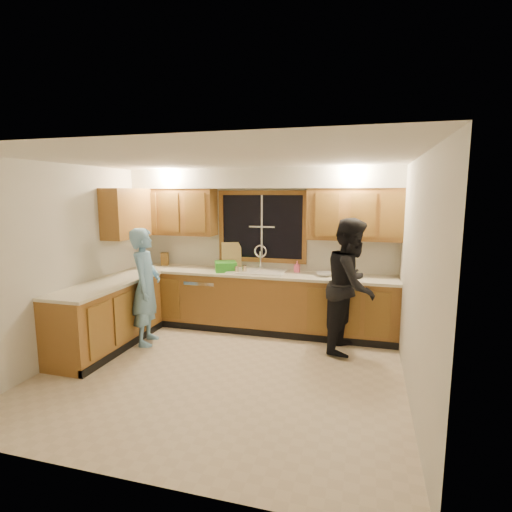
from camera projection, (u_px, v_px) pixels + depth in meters
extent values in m
plane|color=beige|center=(222.00, 372.00, 4.79)|extent=(4.20, 4.20, 0.00)
plane|color=silver|center=(219.00, 159.00, 4.40)|extent=(4.20, 4.20, 0.00)
plane|color=beige|center=(262.00, 248.00, 6.40)|extent=(4.20, 0.00, 4.20)
plane|color=beige|center=(68.00, 262.00, 5.15)|extent=(0.00, 3.80, 3.80)
plane|color=beige|center=(415.00, 281.00, 4.04)|extent=(0.00, 3.80, 3.80)
cube|color=olive|center=(257.00, 302.00, 6.24)|extent=(4.20, 0.60, 0.88)
cube|color=olive|center=(108.00, 316.00, 5.53)|extent=(0.60, 1.90, 0.88)
cube|color=beige|center=(257.00, 274.00, 6.16)|extent=(4.20, 0.63, 0.04)
cube|color=beige|center=(107.00, 284.00, 5.45)|extent=(0.63, 1.90, 0.04)
cube|color=olive|center=(176.00, 212.00, 6.53)|extent=(1.35, 0.33, 0.75)
cube|color=olive|center=(354.00, 214.00, 5.78)|extent=(1.35, 0.33, 0.75)
cube|color=olive|center=(127.00, 213.00, 6.08)|extent=(0.33, 0.90, 0.75)
cube|color=white|center=(259.00, 178.00, 6.06)|extent=(4.20, 0.35, 0.30)
cube|color=black|center=(262.00, 227.00, 6.34)|extent=(1.30, 0.01, 1.00)
cube|color=olive|center=(262.00, 193.00, 6.25)|extent=(1.44, 0.03, 0.07)
cube|color=olive|center=(262.00, 260.00, 6.42)|extent=(1.44, 0.03, 0.07)
cube|color=olive|center=(221.00, 226.00, 6.51)|extent=(0.07, 0.03, 1.00)
cube|color=olive|center=(305.00, 228.00, 6.15)|extent=(0.07, 0.03, 1.00)
cube|color=white|center=(257.00, 272.00, 6.17)|extent=(0.86, 0.52, 0.03)
cube|color=white|center=(244.00, 276.00, 6.24)|extent=(0.38, 0.42, 0.18)
cube|color=white|center=(270.00, 278.00, 6.13)|extent=(0.38, 0.42, 0.18)
cylinder|color=silver|center=(260.00, 260.00, 6.33)|extent=(0.04, 0.04, 0.28)
torus|color=silver|center=(260.00, 251.00, 6.31)|extent=(0.21, 0.03, 0.21)
cube|color=silver|center=(206.00, 300.00, 6.46)|extent=(0.60, 0.56, 0.82)
cube|color=silver|center=(80.00, 329.00, 4.98)|extent=(0.58, 0.75, 0.90)
imported|color=#76B0DE|center=(146.00, 286.00, 5.62)|extent=(0.53, 0.68, 1.65)
imported|color=black|center=(351.00, 285.00, 5.35)|extent=(0.85, 1.00, 1.81)
cube|color=olive|center=(165.00, 259.00, 6.75)|extent=(0.14, 0.12, 0.22)
cube|color=tan|center=(232.00, 255.00, 6.47)|extent=(0.34, 0.22, 0.42)
cube|color=green|center=(226.00, 266.00, 6.24)|extent=(0.42, 0.41, 0.15)
imported|color=#F85E8E|center=(297.00, 267.00, 6.15)|extent=(0.09, 0.09, 0.18)
imported|color=silver|center=(324.00, 274.00, 5.87)|extent=(0.29, 0.29, 0.06)
cylinder|color=beige|center=(237.00, 270.00, 6.05)|extent=(0.07, 0.07, 0.12)
cylinder|color=beige|center=(244.00, 269.00, 6.09)|extent=(0.08, 0.08, 0.12)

